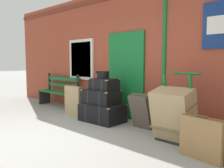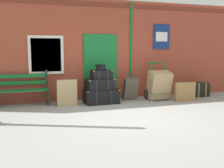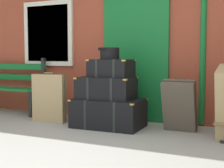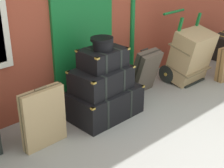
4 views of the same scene
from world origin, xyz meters
The scene contains 12 objects.
ground_plane centered at (0.00, 0.00, 0.00)m, with size 60.00×60.00×0.00m, color gray.
brick_facade centered at (-0.01, 2.60, 1.60)m, with size 10.40×0.35×3.20m.
platform_bench centered at (-2.52, 2.16, 0.44)m, with size 1.60×0.43×1.01m.
steamer_trunk_base centered at (-0.21, 1.78, 0.21)m, with size 1.03×0.68×0.43m.
steamer_trunk_middle centered at (-0.25, 1.79, 0.58)m, with size 0.85×0.60×0.33m.
steamer_trunk_top centered at (-0.19, 1.83, 0.87)m, with size 0.62×0.46×0.27m.
round_hatbox centered at (-0.21, 1.81, 1.10)m, with size 0.32×0.30×0.17m.
porters_trolley centered at (1.69, 1.86, 0.27)m, with size 0.71×0.61×1.20m.
large_brown_trunk centered at (1.69, 1.68, 0.48)m, with size 0.70×0.62×0.95m.
suitcase_charcoal centered at (0.81, 1.93, 0.37)m, with size 0.46×0.39×0.74m.
suitcase_beige centered at (-1.24, 1.73, 0.38)m, with size 0.59×0.14×0.80m.
suitcase_tan centered at (2.38, 1.27, 0.30)m, with size 0.66×0.24×0.64m.
Camera 1 is at (3.74, -2.03, 1.41)m, focal length 38.41 mm.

